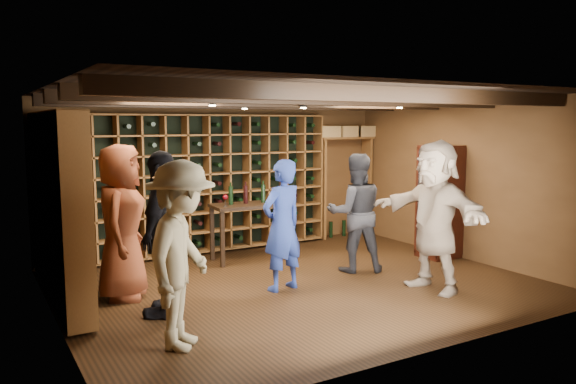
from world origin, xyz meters
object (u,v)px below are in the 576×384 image
man_grey_suit (355,213)px  guest_woman_black (165,234)px  guest_khaki (182,255)px  tasting_table (250,210)px  display_cabinet (439,204)px  man_blue_shirt (282,225)px  guest_beige (435,216)px  guest_red_floral (121,222)px

man_grey_suit → guest_woman_black: size_ratio=0.92×
man_grey_suit → guest_khaki: size_ratio=0.95×
tasting_table → display_cabinet: bearing=-21.9°
display_cabinet → man_blue_shirt: display_cabinet is taller
display_cabinet → man_grey_suit: (-1.66, -0.01, -0.01)m
guest_woman_black → display_cabinet: bearing=134.7°
man_blue_shirt → guest_beige: 1.94m
man_blue_shirt → man_grey_suit: size_ratio=0.99×
man_blue_shirt → guest_red_floral: 1.97m
guest_red_floral → guest_khaki: size_ratio=1.05×
guest_khaki → tasting_table: guest_khaki is taller
guest_red_floral → man_grey_suit: bearing=-70.6°
display_cabinet → tasting_table: bearing=153.6°
guest_khaki → tasting_table: 3.45m
man_blue_shirt → guest_beige: bearing=137.5°
guest_khaki → guest_beige: 3.41m
display_cabinet → guest_red_floral: 4.89m
guest_woman_black → guest_beige: 3.36m
display_cabinet → guest_woman_black: bearing=-174.4°
man_blue_shirt → guest_khaki: 2.07m
display_cabinet → guest_beige: guest_beige is taller
man_blue_shirt → guest_red_floral: bearing=-32.7°
display_cabinet → man_grey_suit: 1.66m
tasting_table → guest_khaki: bearing=-122.5°
guest_red_floral → display_cabinet: bearing=-68.0°
man_grey_suit → guest_red_floral: (-3.21, 0.41, 0.09)m
display_cabinet → tasting_table: (-2.68, 1.33, -0.07)m
man_grey_suit → tasting_table: size_ratio=1.39×
guest_beige → tasting_table: 2.92m
man_grey_suit → tasting_table: 1.69m
display_cabinet → guest_khaki: guest_khaki is taller
display_cabinet → man_blue_shirt: bearing=-174.6°
man_blue_shirt → guest_khaki: bearing=20.8°
guest_red_floral → guest_woman_black: guest_red_floral is taller
man_blue_shirt → guest_beige: (1.68, -0.97, 0.12)m
man_grey_suit → guest_red_floral: guest_red_floral is taller
man_blue_shirt → man_grey_suit: 1.39m
tasting_table → man_grey_suit: bearing=-48.1°
guest_beige → tasting_table: (-1.33, 2.59, -0.18)m
tasting_table → man_blue_shirt: bearing=-97.4°
man_grey_suit → guest_woman_black: (-2.95, -0.44, 0.07)m
man_blue_shirt → display_cabinet: bearing=173.0°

